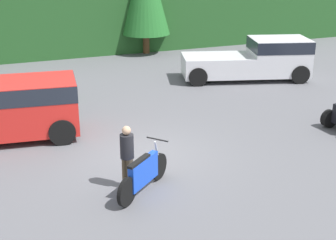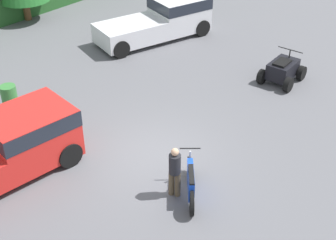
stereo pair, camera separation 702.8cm
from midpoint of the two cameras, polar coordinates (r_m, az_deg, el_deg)
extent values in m
plane|color=#5B5B60|center=(13.72, 9.62, -12.29)|extent=(80.00, 80.00, 0.00)
cube|color=#235123|center=(27.00, -7.90, 9.19)|extent=(44.00, 6.00, 4.37)
cylinder|color=brown|center=(26.00, 3.83, 5.18)|extent=(0.36, 0.36, 1.08)
cube|color=red|center=(14.40, -4.49, -5.75)|extent=(2.67, 2.24, 1.59)
cube|color=#1E232D|center=(14.18, -4.55, -3.87)|extent=(2.70, 2.26, 0.51)
cylinder|color=black|center=(15.57, -2.46, -6.11)|extent=(0.83, 0.38, 0.81)
cylinder|color=black|center=(14.04, -0.92, -9.26)|extent=(0.83, 0.38, 0.81)
cube|color=silver|center=(22.13, 20.86, 2.41)|extent=(2.94, 2.58, 1.59)
cube|color=#1E232D|center=(21.99, 21.03, 3.70)|extent=(2.96, 2.60, 0.51)
cube|color=silver|center=(21.20, 14.00, 1.39)|extent=(3.46, 2.74, 0.87)
cylinder|color=black|center=(23.38, 21.36, 1.68)|extent=(0.85, 0.50, 0.81)
cylinder|color=black|center=(21.89, 23.32, 0.18)|extent=(0.85, 0.50, 0.81)
cylinder|color=black|center=(21.79, 10.75, 1.45)|extent=(0.85, 0.50, 0.81)
cylinder|color=black|center=(20.19, 12.05, -0.19)|extent=(0.85, 0.50, 0.81)
cylinder|color=black|center=(12.46, 12.96, -14.38)|extent=(0.59, 0.53, 0.69)
cylinder|color=black|center=(11.29, 10.80, -18.33)|extent=(0.59, 0.53, 0.69)
cube|color=blue|center=(11.76, 12.01, -15.52)|extent=(0.97, 0.86, 0.66)
cylinder|color=#B7B7BC|center=(12.21, 13.03, -13.02)|extent=(0.25, 0.22, 0.74)
cylinder|color=black|center=(12.00, 13.18, -11.49)|extent=(0.42, 0.48, 0.04)
cube|color=black|center=(11.40, 11.86, -14.58)|extent=(0.73, 0.65, 0.06)
cylinder|color=black|center=(17.42, 28.46, -6.14)|extent=(0.59, 0.25, 0.58)
cylinder|color=brown|center=(11.97, 9.45, -15.38)|extent=(0.22, 0.22, 0.80)
cylinder|color=brown|center=(11.89, 10.18, -15.73)|extent=(0.22, 0.22, 0.80)
cylinder|color=#232328|center=(11.53, 10.03, -12.73)|extent=(0.43, 0.43, 0.60)
sphere|color=tan|center=(11.32, 10.16, -10.99)|extent=(0.28, 0.28, 0.22)
cylinder|color=#387A38|center=(17.94, -3.39, -2.27)|extent=(0.58, 0.58, 0.88)
camera|label=1|loc=(3.51, 92.45, -32.92)|focal=50.00mm
camera|label=2|loc=(3.51, -87.55, 32.92)|focal=50.00mm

